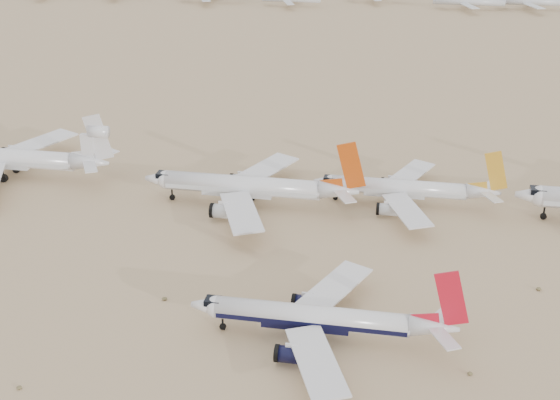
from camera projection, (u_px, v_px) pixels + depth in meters
name	position (u px, v px, depth m)	size (l,w,h in m)	color
ground	(316.00, 364.00, 126.05)	(7000.00, 7000.00, 0.00)	#977D58
main_airliner	(323.00, 318.00, 130.53)	(44.09, 43.07, 15.56)	silver
row2_gold_tail	(406.00, 189.00, 181.66)	(42.08, 41.16, 14.98)	silver
row2_orange_tail	(251.00, 187.00, 180.85)	(49.27, 48.20, 17.57)	silver
row2_white_trijet	(13.00, 158.00, 196.96)	(51.91, 50.73, 18.40)	silver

